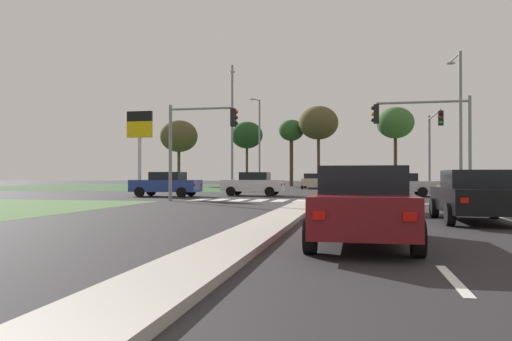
{
  "coord_description": "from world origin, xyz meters",
  "views": [
    {
      "loc": [
        2.26,
        -1.67,
        1.36
      ],
      "look_at": [
        -4.35,
        30.67,
        1.71
      ],
      "focal_mm": 34.45,
      "sensor_mm": 36.0,
      "label": 1
    }
  ],
  "objects_px": {
    "car_maroon_fourth": "(362,204)",
    "pedestrian_at_median": "(331,178)",
    "street_lamp_fourth": "(259,139)",
    "car_white_fifth": "(253,184)",
    "treeline_fifth": "(395,123)",
    "treeline_second": "(247,135)",
    "traffic_signal_near_left": "(195,135)",
    "street_lamp_second": "(459,116)",
    "traffic_signal_near_right": "(431,130)",
    "car_blue_eighth": "(166,184)",
    "traffic_signal_far_right": "(433,137)",
    "car_beige_sixth": "(312,181)",
    "car_red_near": "(358,191)",
    "fuel_price_totem": "(140,134)",
    "treeline_fourth": "(318,123)",
    "car_silver_seventh": "(399,184)",
    "treeline_third": "(291,132)",
    "street_lamp_third": "(232,122)",
    "car_black_second": "(474,195)",
    "treeline_near": "(179,136)"
  },
  "relations": [
    {
      "from": "car_red_near",
      "to": "street_lamp_third",
      "type": "relative_size",
      "value": 0.4
    },
    {
      "from": "pedestrian_at_median",
      "to": "car_maroon_fourth",
      "type": "bearing_deg",
      "value": -127.33
    },
    {
      "from": "traffic_signal_far_right",
      "to": "street_lamp_second",
      "type": "bearing_deg",
      "value": -85.22
    },
    {
      "from": "car_red_near",
      "to": "fuel_price_totem",
      "type": "xyz_separation_m",
      "value": [
        -14.64,
        11.68,
        3.47
      ]
    },
    {
      "from": "car_blue_eighth",
      "to": "street_lamp_third",
      "type": "bearing_deg",
      "value": -9.39
    },
    {
      "from": "traffic_signal_near_left",
      "to": "street_lamp_second",
      "type": "relative_size",
      "value": 0.61
    },
    {
      "from": "street_lamp_second",
      "to": "treeline_fourth",
      "type": "bearing_deg",
      "value": 108.35
    },
    {
      "from": "treeline_second",
      "to": "treeline_fourth",
      "type": "distance_m",
      "value": 10.76
    },
    {
      "from": "car_black_second",
      "to": "pedestrian_at_median",
      "type": "xyz_separation_m",
      "value": [
        -5.59,
        28.69,
        0.35
      ]
    },
    {
      "from": "car_beige_sixth",
      "to": "pedestrian_at_median",
      "type": "height_order",
      "value": "pedestrian_at_median"
    },
    {
      "from": "car_beige_sixth",
      "to": "street_lamp_fourth",
      "type": "height_order",
      "value": "street_lamp_fourth"
    },
    {
      "from": "car_blue_eighth",
      "to": "street_lamp_fourth",
      "type": "bearing_deg",
      "value": -4.46
    },
    {
      "from": "car_black_second",
      "to": "street_lamp_third",
      "type": "relative_size",
      "value": 0.39
    },
    {
      "from": "traffic_signal_near_right",
      "to": "treeline_third",
      "type": "distance_m",
      "value": 40.18
    },
    {
      "from": "car_blue_eighth",
      "to": "treeline_third",
      "type": "bearing_deg",
      "value": -6.77
    },
    {
      "from": "traffic_signal_far_right",
      "to": "treeline_fifth",
      "type": "relative_size",
      "value": 0.58
    },
    {
      "from": "car_white_fifth",
      "to": "treeline_fifth",
      "type": "relative_size",
      "value": 0.41
    },
    {
      "from": "traffic_signal_near_right",
      "to": "treeline_fifth",
      "type": "height_order",
      "value": "treeline_fifth"
    },
    {
      "from": "car_beige_sixth",
      "to": "fuel_price_totem",
      "type": "height_order",
      "value": "fuel_price_totem"
    },
    {
      "from": "street_lamp_fourth",
      "to": "pedestrian_at_median",
      "type": "bearing_deg",
      "value": -46.05
    },
    {
      "from": "car_maroon_fourth",
      "to": "car_silver_seventh",
      "type": "bearing_deg",
      "value": 83.61
    },
    {
      "from": "traffic_signal_far_right",
      "to": "treeline_third",
      "type": "xyz_separation_m",
      "value": [
        -13.59,
        26.97,
        3.02
      ]
    },
    {
      "from": "car_black_second",
      "to": "treeline_fifth",
      "type": "xyz_separation_m",
      "value": [
        1.48,
        48.76,
        7.21
      ]
    },
    {
      "from": "car_beige_sixth",
      "to": "traffic_signal_near_left",
      "type": "bearing_deg",
      "value": 81.73
    },
    {
      "from": "pedestrian_at_median",
      "to": "treeline_third",
      "type": "bearing_deg",
      "value": 66.22
    },
    {
      "from": "street_lamp_third",
      "to": "street_lamp_fourth",
      "type": "bearing_deg",
      "value": 90.02
    },
    {
      "from": "traffic_signal_near_right",
      "to": "pedestrian_at_median",
      "type": "xyz_separation_m",
      "value": [
        -5.78,
        18.98,
        -2.48
      ]
    },
    {
      "from": "car_white_fifth",
      "to": "street_lamp_second",
      "type": "bearing_deg",
      "value": -101.32
    },
    {
      "from": "car_beige_sixth",
      "to": "street_lamp_second",
      "type": "relative_size",
      "value": 0.54
    },
    {
      "from": "traffic_signal_far_right",
      "to": "treeline_fourth",
      "type": "distance_m",
      "value": 27.54
    },
    {
      "from": "car_red_near",
      "to": "car_blue_eighth",
      "type": "distance_m",
      "value": 16.2
    },
    {
      "from": "street_lamp_second",
      "to": "pedestrian_at_median",
      "type": "relative_size",
      "value": 5.21
    },
    {
      "from": "car_white_fifth",
      "to": "street_lamp_second",
      "type": "height_order",
      "value": "street_lamp_second"
    },
    {
      "from": "street_lamp_fourth",
      "to": "treeline_second",
      "type": "height_order",
      "value": "street_lamp_fourth"
    },
    {
      "from": "car_red_near",
      "to": "treeline_near",
      "type": "height_order",
      "value": "treeline_near"
    },
    {
      "from": "car_silver_seventh",
      "to": "car_blue_eighth",
      "type": "distance_m",
      "value": 15.4
    },
    {
      "from": "street_lamp_second",
      "to": "car_black_second",
      "type": "bearing_deg",
      "value": -99.54
    },
    {
      "from": "car_blue_eighth",
      "to": "treeline_third",
      "type": "height_order",
      "value": "treeline_third"
    },
    {
      "from": "traffic_signal_near_right",
      "to": "street_lamp_second",
      "type": "height_order",
      "value": "street_lamp_second"
    },
    {
      "from": "traffic_signal_near_right",
      "to": "street_lamp_fourth",
      "type": "bearing_deg",
      "value": 116.99
    },
    {
      "from": "traffic_signal_far_right",
      "to": "car_white_fifth",
      "type": "bearing_deg",
      "value": -163.21
    },
    {
      "from": "car_maroon_fourth",
      "to": "pedestrian_at_median",
      "type": "xyz_separation_m",
      "value": [
        -2.32,
        34.08,
        0.34
      ]
    },
    {
      "from": "traffic_signal_near_right",
      "to": "street_lamp_second",
      "type": "xyz_separation_m",
      "value": [
        2.28,
        5.04,
        1.21
      ]
    },
    {
      "from": "car_black_second",
      "to": "car_maroon_fourth",
      "type": "xyz_separation_m",
      "value": [
        -3.27,
        -5.39,
        0.01
      ]
    },
    {
      "from": "car_silver_seventh",
      "to": "fuel_price_totem",
      "type": "height_order",
      "value": "fuel_price_totem"
    },
    {
      "from": "car_white_fifth",
      "to": "car_silver_seventh",
      "type": "xyz_separation_m",
      "value": [
        9.65,
        1.2,
        -0.03
      ]
    },
    {
      "from": "car_beige_sixth",
      "to": "treeline_fifth",
      "type": "bearing_deg",
      "value": -127.35
    },
    {
      "from": "traffic_signal_far_right",
      "to": "street_lamp_fourth",
      "type": "bearing_deg",
      "value": 134.15
    },
    {
      "from": "car_silver_seventh",
      "to": "traffic_signal_far_right",
      "type": "height_order",
      "value": "traffic_signal_far_right"
    },
    {
      "from": "car_red_near",
      "to": "street_lamp_third",
      "type": "height_order",
      "value": "street_lamp_third"
    }
  ]
}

